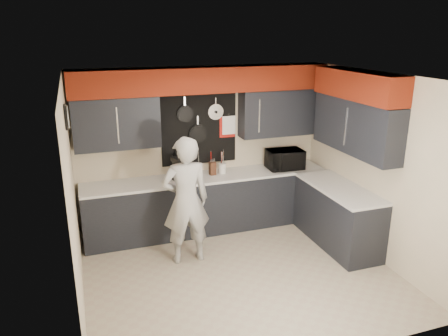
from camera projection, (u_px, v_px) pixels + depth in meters
name	position (u px, v px, depth m)	size (l,w,h in m)	color
ground	(240.00, 273.00, 5.86)	(4.00, 4.00, 0.00)	tan
back_wall_assembly	(205.00, 105.00, 6.69)	(4.00, 0.36, 2.60)	beige
right_wall_assembly	(359.00, 118.00, 6.07)	(0.36, 3.50, 2.60)	beige
left_wall_assembly	(73.00, 199.00, 4.85)	(0.05, 3.50, 2.60)	beige
base_cabinets	(244.00, 206.00, 6.89)	(3.95, 2.20, 0.92)	black
microwave	(285.00, 159.00, 7.19)	(0.58, 0.39, 0.32)	black
knife_block	(213.00, 168.00, 6.90)	(0.09, 0.09, 0.21)	#392012
utensil_crock	(222.00, 168.00, 6.99)	(0.12, 0.12, 0.16)	white
coffee_maker	(180.00, 168.00, 6.65)	(0.25, 0.28, 0.36)	black
person	(186.00, 201.00, 5.93)	(0.66, 0.43, 1.80)	#B6B6B4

